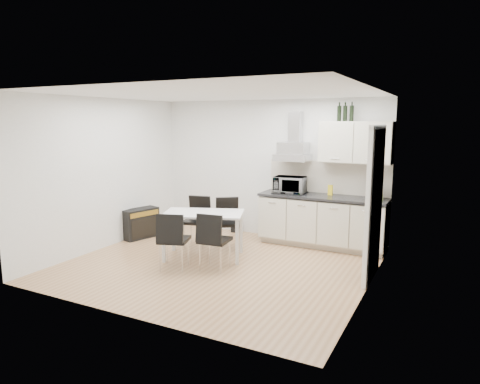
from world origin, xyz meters
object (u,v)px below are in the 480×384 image
Objects in this scene: chair_near_right at (215,241)px; guitar_amp at (141,223)px; kitchenette at (325,200)px; dining_table at (203,218)px; floor_speaker at (236,226)px; chair_far_left at (196,222)px; chair_far_right at (229,224)px; chair_near_left at (174,240)px.

chair_near_right reaches higher than guitar_amp.
kitchenette is 3.43× the size of guitar_amp.
dining_table is at bearing 0.74° from guitar_amp.
guitar_amp is 1.86m from floor_speaker.
guitar_amp is (-1.24, -0.03, -0.15)m from chair_far_left.
chair_far_right is at bearing 57.93° from dining_table.
kitchenette reaches higher than chair_far_right.
kitchenette is 2.25m from chair_near_right.
chair_near_left is at bearing -94.78° from floor_speaker.
chair_far_left is 1.00× the size of chair_far_right.
guitar_amp is 2.80× the size of floor_speaker.
chair_near_right is (0.55, 0.26, 0.00)m from chair_near_left.
floor_speaker is (-0.73, 2.07, -0.31)m from chair_near_right.
dining_table is 1.63× the size of chair_far_right.
chair_near_right is 2.22m from floor_speaker.
kitchenette is 2.86× the size of chair_far_right.
chair_far_right reaches higher than guitar_amp.
chair_near_left is at bearing -127.84° from kitchenette.
guitar_amp reaches higher than floor_speaker.
chair_near_right is at bearing -79.70° from floor_speaker.
chair_near_left is (-0.11, -0.66, -0.22)m from dining_table.
chair_near_left reaches higher than floor_speaker.
kitchenette is 2.86× the size of chair_far_left.
dining_table is at bearing -136.35° from kitchenette.
chair_near_right is 3.36× the size of floor_speaker.
dining_table reaches higher than floor_speaker.
dining_table is 0.71m from chair_near_left.
floor_speaker is at bearing 75.73° from chair_near_left.
chair_far_left is at bearing -153.46° from kitchenette.
chair_near_right is at bearing 6.40° from chair_near_left.
dining_table reaches higher than guitar_amp.
dining_table is at bearing 132.12° from chair_near_right.
chair_near_left is 0.61m from chair_near_right.
kitchenette is 2.30m from chair_far_left.
chair_near_left is at bearing -160.70° from chair_near_right.
chair_near_left is (-1.68, -2.17, -0.39)m from kitchenette.
kitchenette is at bearing 174.80° from chair_far_right.
chair_far_left is (-0.45, 0.49, -0.22)m from dining_table.
floor_speaker is (-1.86, 0.17, -0.70)m from kitchenette.
chair_far_left is 1.00× the size of chair_near_left.
chair_near_right is (-1.13, -1.91, -0.39)m from kitchenette.
guitar_amp is (-1.82, -0.16, -0.15)m from chair_far_right.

